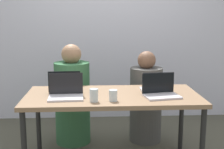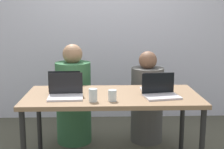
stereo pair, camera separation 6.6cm
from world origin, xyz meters
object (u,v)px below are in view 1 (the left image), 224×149
object	(u,v)px
laptop_back_left	(65,87)
water_glass_center	(113,96)
laptop_front_left	(66,93)
laptop_front_right	(161,92)
person_on_left	(72,100)
laptop_back_right	(157,87)
water_glass_left	(94,96)
person_on_right	(146,102)

from	to	relation	value
laptop_back_left	water_glass_center	xyz separation A→B (m)	(0.46, -0.35, -0.01)
laptop_front_left	water_glass_center	distance (m)	0.45
water_glass_center	laptop_front_right	bearing A→B (deg)	16.26
person_on_left	laptop_front_right	bearing A→B (deg)	128.42
laptop_back_right	water_glass_left	world-z (taller)	laptop_back_right
laptop_back_right	water_glass_center	size ratio (longest dim) A/B	3.06
water_glass_left	person_on_right	bearing A→B (deg)	55.45
person_on_left	laptop_front_left	world-z (taller)	person_on_left
laptop_front_right	laptop_front_left	world-z (taller)	laptop_front_left
person_on_left	water_glass_left	world-z (taller)	person_on_left
laptop_back_left	laptop_back_right	xyz separation A→B (m)	(0.91, -0.03, -0.00)
person_on_right	laptop_back_left	world-z (taller)	person_on_right
laptop_back_left	laptop_back_right	size ratio (longest dim) A/B	1.02
laptop_front_left	water_glass_left	world-z (taller)	laptop_front_left
laptop_front_right	laptop_back_right	xyz separation A→B (m)	(-0.00, 0.19, -0.00)
laptop_back_left	laptop_front_left	xyz separation A→B (m)	(0.03, -0.22, -0.00)
laptop_front_left	water_glass_center	xyz separation A→B (m)	(0.43, -0.13, -0.00)
laptop_front_right	person_on_left	bearing A→B (deg)	129.63
water_glass_left	laptop_back_left	bearing A→B (deg)	128.42
person_on_left	person_on_right	xyz separation A→B (m)	(0.87, 0.00, -0.04)
laptop_back_left	laptop_front_right	distance (m)	0.94
person_on_left	laptop_back_left	distance (m)	0.59
person_on_right	laptop_front_right	bearing A→B (deg)	94.35
laptop_front_right	laptop_front_left	distance (m)	0.88
laptop_front_left	laptop_back_right	xyz separation A→B (m)	(0.88, 0.19, -0.00)
laptop_front_right	laptop_front_left	size ratio (longest dim) A/B	1.08
laptop_front_left	laptop_back_right	size ratio (longest dim) A/B	1.07
person_on_right	laptop_back_left	bearing A→B (deg)	33.63
laptop_back_left	water_glass_left	world-z (taller)	laptop_back_left
laptop_back_left	water_glass_left	xyz separation A→B (m)	(0.29, -0.36, 0.00)
water_glass_left	water_glass_center	bearing A→B (deg)	4.00
laptop_back_left	laptop_front_right	world-z (taller)	laptop_back_left
person_on_right	laptop_front_right	xyz separation A→B (m)	(0.01, -0.74, 0.31)
laptop_front_left	water_glass_center	bearing A→B (deg)	-20.21
person_on_left	laptop_front_left	size ratio (longest dim) A/B	3.59
person_on_right	laptop_front_left	bearing A→B (deg)	43.70
laptop_front_right	laptop_back_right	size ratio (longest dim) A/B	1.16
laptop_back_left	laptop_front_left	bearing A→B (deg)	96.02
laptop_front_right	water_glass_left	xyz separation A→B (m)	(-0.62, -0.14, 0.00)
laptop_front_right	laptop_front_left	bearing A→B (deg)	169.67
laptop_front_left	laptop_back_left	bearing A→B (deg)	94.43
person_on_right	laptop_front_right	size ratio (longest dim) A/B	3.07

